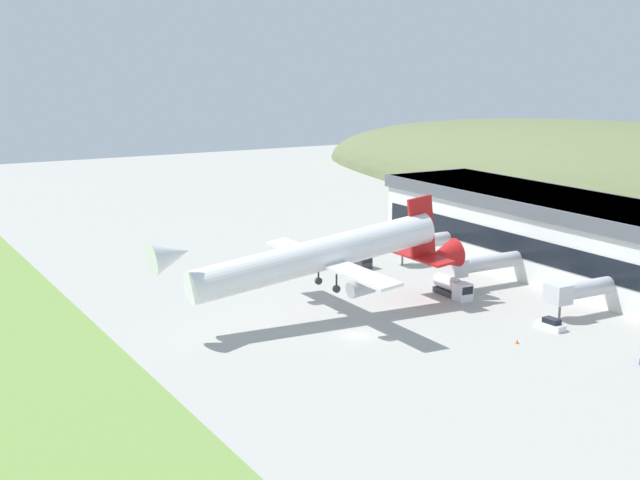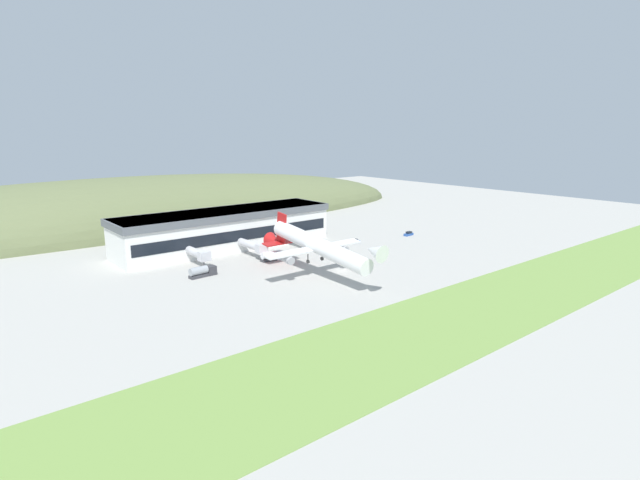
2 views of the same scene
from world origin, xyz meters
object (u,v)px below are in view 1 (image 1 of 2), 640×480
object	(u,v)px
terminal_building	(561,231)
jetway_2	(577,290)
cargo_airplane	(322,256)
service_car_2	(551,324)
jetway_0	(418,242)
fuel_truck	(353,257)
box_truck	(452,287)
jetway_1	(479,264)
traffic_cone_0	(517,341)

from	to	relation	value
terminal_building	jetway_2	bearing A→B (deg)	-39.15
cargo_airplane	service_car_2	size ratio (longest dim) A/B	11.22
jetway_0	fuel_truck	distance (m)	12.33
box_truck	jetway_1	bearing A→B (deg)	108.23
jetway_0	box_truck	xyz separation A→B (m)	(21.70, -8.78, -2.47)
jetway_0	terminal_building	bearing A→B (deg)	41.26
jetway_0	service_car_2	bearing A→B (deg)	-9.89
jetway_0	jetway_2	size ratio (longest dim) A/B	1.04
cargo_airplane	jetway_2	bearing A→B (deg)	61.18
jetway_2	cargo_airplane	xyz separation A→B (m)	(-18.11, -32.91, 5.29)
terminal_building	traffic_cone_0	bearing A→B (deg)	-51.82
terminal_building	jetway_2	xyz separation A→B (m)	(20.33, -16.55, -3.78)
service_car_2	traffic_cone_0	size ratio (longest dim) A/B	7.83
jetway_1	jetway_2	bearing A→B (deg)	4.39
service_car_2	fuel_truck	distance (m)	46.88
jetway_1	cargo_airplane	size ratio (longest dim) A/B	0.29
jetway_0	box_truck	size ratio (longest dim) A/B	1.54
terminal_building	jetway_0	size ratio (longest dim) A/B	6.50
service_car_2	traffic_cone_0	world-z (taller)	service_car_2
jetway_2	fuel_truck	bearing A→B (deg)	-165.32
jetway_2	terminal_building	bearing A→B (deg)	140.85
cargo_airplane	traffic_cone_0	size ratio (longest dim) A/B	87.92
terminal_building	traffic_cone_0	distance (m)	42.18
fuel_truck	cargo_airplane	bearing A→B (deg)	-39.71
jetway_1	traffic_cone_0	xyz separation A→B (m)	(25.58, -14.53, -3.71)
fuel_truck	jetway_0	bearing A→B (deg)	68.60
jetway_2	cargo_airplane	distance (m)	37.94
terminal_building	box_truck	xyz separation A→B (m)	(2.54, -25.58, -6.25)
cargo_airplane	box_truck	bearing A→B (deg)	89.23
service_car_2	traffic_cone_0	xyz separation A→B (m)	(2.51, -8.45, -0.40)
fuel_truck	traffic_cone_0	size ratio (longest dim) A/B	14.65
jetway_1	box_truck	xyz separation A→B (m)	(2.46, -7.48, -2.47)
jetway_0	service_car_2	world-z (taller)	jetway_0
fuel_truck	box_truck	xyz separation A→B (m)	(26.10, 2.46, -0.01)
service_car_2	fuel_truck	world-z (taller)	fuel_truck
jetway_1	box_truck	world-z (taller)	jetway_1
fuel_truck	terminal_building	bearing A→B (deg)	49.97
jetway_2	cargo_airplane	bearing A→B (deg)	-118.82
jetway_1	jetway_2	xyz separation A→B (m)	(20.25, 1.55, -0.00)
jetway_2	fuel_truck	world-z (taller)	jetway_2
jetway_2	traffic_cone_0	world-z (taller)	jetway_2
box_truck	traffic_cone_0	xyz separation A→B (m)	(23.11, -7.05, -1.24)
jetway_1	service_car_2	bearing A→B (deg)	-14.75
fuel_truck	box_truck	bearing A→B (deg)	5.39
jetway_0	service_car_2	size ratio (longest dim) A/B	2.70
terminal_building	fuel_truck	world-z (taller)	terminal_building
jetway_2	jetway_1	bearing A→B (deg)	-175.61
jetway_2	box_truck	bearing A→B (deg)	-153.08
jetway_1	cargo_airplane	distance (m)	31.87
service_car_2	traffic_cone_0	distance (m)	8.83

